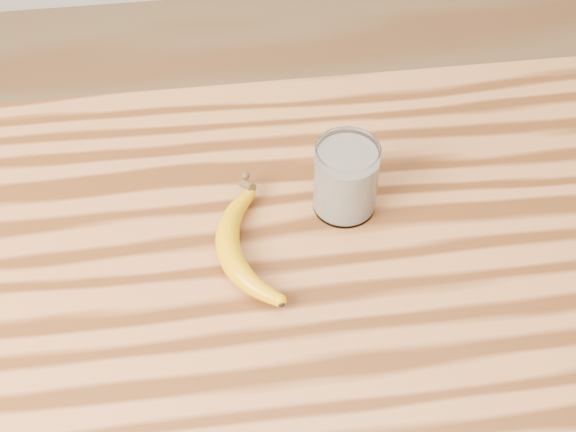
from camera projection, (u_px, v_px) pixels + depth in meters
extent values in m
cube|color=#A86535|center=(280.00, 306.00, 0.97)|extent=(1.20, 0.80, 0.04)
cylinder|color=brown|center=(533.00, 266.00, 1.58)|extent=(0.06, 0.06, 0.86)
cylinder|color=white|center=(346.00, 178.00, 1.02)|extent=(0.08, 0.08, 0.10)
torus|color=white|center=(348.00, 150.00, 0.98)|extent=(0.08, 0.08, 0.00)
cylinder|color=beige|center=(346.00, 181.00, 1.02)|extent=(0.08, 0.08, 0.08)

